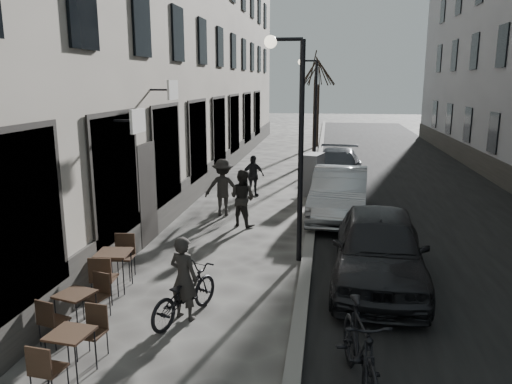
% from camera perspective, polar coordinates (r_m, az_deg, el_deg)
% --- Properties ---
extents(road, '(7.30, 60.00, 0.00)m').
position_cam_1_polar(road, '(21.78, 16.65, 1.15)').
color(road, black).
rests_on(road, ground).
extents(kerb, '(0.25, 60.00, 0.12)m').
position_cam_1_polar(kerb, '(21.53, 7.02, 1.62)').
color(kerb, slate).
rests_on(kerb, ground).
extents(streetlamp_near, '(0.90, 0.28, 5.09)m').
position_cam_1_polar(streetlamp_near, '(11.21, 4.32, 7.60)').
color(streetlamp_near, black).
rests_on(streetlamp_near, ground).
extents(streetlamp_far, '(0.90, 0.28, 5.09)m').
position_cam_1_polar(streetlamp_far, '(23.17, 6.41, 10.13)').
color(streetlamp_far, black).
rests_on(streetlamp_far, ground).
extents(tree_near, '(2.40, 2.40, 5.70)m').
position_cam_1_polar(tree_near, '(26.15, 6.88, 13.69)').
color(tree_near, black).
rests_on(tree_near, ground).
extents(tree_far, '(2.40, 2.40, 5.70)m').
position_cam_1_polar(tree_far, '(32.15, 7.16, 13.47)').
color(tree_far, black).
rests_on(tree_far, ground).
extents(bistro_set_a, '(0.62, 1.40, 0.81)m').
position_cam_1_polar(bistro_set_a, '(7.84, -20.36, -16.53)').
color(bistro_set_a, '#301E15').
rests_on(bistro_set_a, ground).
extents(bistro_set_b, '(0.71, 1.39, 0.80)m').
position_cam_1_polar(bistro_set_b, '(9.11, -19.87, -12.32)').
color(bistro_set_b, '#301E15').
rests_on(bistro_set_b, ground).
extents(bistro_set_c, '(0.70, 1.61, 0.93)m').
position_cam_1_polar(bistro_set_c, '(10.53, -15.91, -8.19)').
color(bistro_set_c, '#301E15').
rests_on(bistro_set_c, ground).
extents(utility_cabinet, '(0.82, 1.13, 1.52)m').
position_cam_1_polar(utility_cabinet, '(18.51, 6.55, 2.03)').
color(utility_cabinet, '#5D5D5F').
rests_on(utility_cabinet, ground).
extents(bicycle, '(1.23, 1.87, 0.93)m').
position_cam_1_polar(bicycle, '(9.05, -8.19, -11.43)').
color(bicycle, black).
rests_on(bicycle, ground).
extents(cyclist_rider, '(0.65, 0.54, 1.52)m').
position_cam_1_polar(cyclist_rider, '(8.94, -8.25, -9.70)').
color(cyclist_rider, '#282523').
rests_on(cyclist_rider, ground).
extents(pedestrian_near, '(1.00, 0.92, 1.66)m').
position_cam_1_polar(pedestrian_near, '(14.37, -1.57, -0.68)').
color(pedestrian_near, black).
rests_on(pedestrian_near, ground).
extents(pedestrian_mid, '(1.20, 0.76, 1.78)m').
position_cam_1_polar(pedestrian_mid, '(15.51, -3.78, 0.52)').
color(pedestrian_mid, '#282523').
rests_on(pedestrian_mid, ground).
extents(pedestrian_far, '(0.94, 0.79, 1.50)m').
position_cam_1_polar(pedestrian_far, '(18.14, -0.37, 1.87)').
color(pedestrian_far, black).
rests_on(pedestrian_far, ground).
extents(car_near, '(2.14, 4.68, 1.55)m').
position_cam_1_polar(car_near, '(10.60, 13.89, -6.21)').
color(car_near, black).
rests_on(car_near, ground).
extents(car_mid, '(1.94, 4.71, 1.52)m').
position_cam_1_polar(car_mid, '(15.46, 9.53, -0.17)').
color(car_mid, '#9EA2A7').
rests_on(car_mid, ground).
extents(car_far, '(2.23, 4.90, 1.39)m').
position_cam_1_polar(car_far, '(20.57, 9.24, 2.83)').
color(car_far, '#3A3D44').
rests_on(car_far, ground).
extents(moped, '(0.90, 2.10, 1.22)m').
position_cam_1_polar(moped, '(7.15, 11.77, -17.19)').
color(moped, black).
rests_on(moped, ground).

